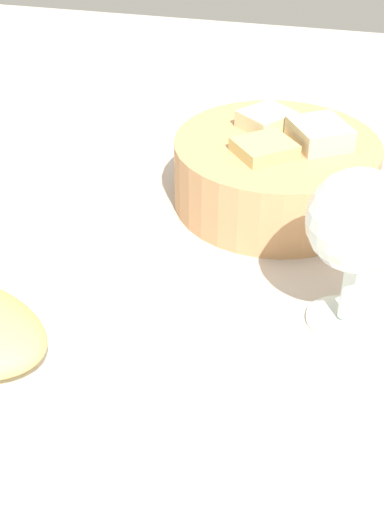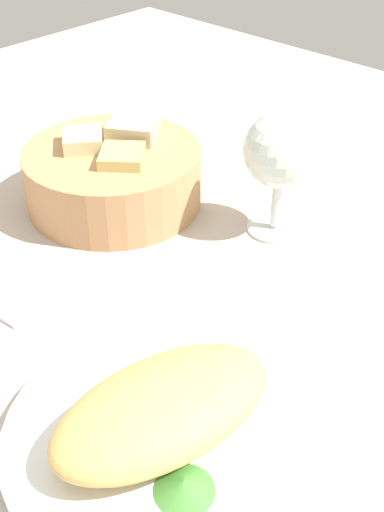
{
  "view_description": "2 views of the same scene",
  "coord_description": "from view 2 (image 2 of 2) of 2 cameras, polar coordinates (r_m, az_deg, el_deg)",
  "views": [
    {
      "loc": [
        17.89,
        -46.27,
        36.59
      ],
      "look_at": [
        7.1,
        -2.23,
        4.22
      ],
      "focal_mm": 49.77,
      "sensor_mm": 36.0,
      "label": 1
    },
    {
      "loc": [
        -29.29,
        -35.58,
        38.83
      ],
      "look_at": [
        5.87,
        -2.72,
        3.81
      ],
      "focal_mm": 45.57,
      "sensor_mm": 36.0,
      "label": 2
    }
  ],
  "objects": [
    {
      "name": "ground_plane",
      "position": [
        0.61,
        -5.67,
        -5.01
      ],
      "size": [
        140.0,
        140.0,
        2.0
      ],
      "primitive_type": "cube",
      "color": "#B5A99D"
    },
    {
      "name": "plate",
      "position": [
        0.49,
        -2.45,
        -15.43
      ],
      "size": [
        23.35,
        23.35,
        1.4
      ],
      "primitive_type": "cylinder",
      "color": "white",
      "rests_on": "ground_plane"
    },
    {
      "name": "omelette",
      "position": [
        0.47,
        -2.54,
        -13.24
      ],
      "size": [
        18.63,
        12.58,
        4.33
      ],
      "primitive_type": "ellipsoid",
      "rotation": [
        0.0,
        0.0,
        -0.21
      ],
      "color": "#E0B462",
      "rests_on": "plate"
    },
    {
      "name": "lettuce_garnish",
      "position": [
        0.45,
        -0.7,
        -19.48
      ],
      "size": [
        4.17,
        4.17,
        1.09
      ],
      "primitive_type": "cone",
      "color": "#468B38",
      "rests_on": "plate"
    },
    {
      "name": "bread_basket",
      "position": [
        0.73,
        -6.88,
        7.11
      ],
      "size": [
        19.6,
        19.6,
        8.65
      ],
      "color": "tan",
      "rests_on": "ground_plane"
    },
    {
      "name": "wine_glass_near",
      "position": [
        0.66,
        7.77,
        8.8
      ],
      "size": [
        7.66,
        7.66,
        13.21
      ],
      "color": "silver",
      "rests_on": "ground_plane"
    },
    {
      "name": "folded_napkin",
      "position": [
        0.64,
        -16.18,
        -2.28
      ],
      "size": [
        8.18,
        11.71,
        0.8
      ],
      "primitive_type": "cube",
      "rotation": [
        0.0,
        0.0,
        1.68
      ],
      "color": "white",
      "rests_on": "ground_plane"
    }
  ]
}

